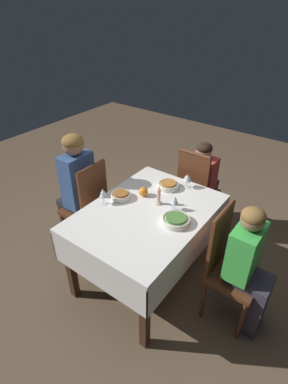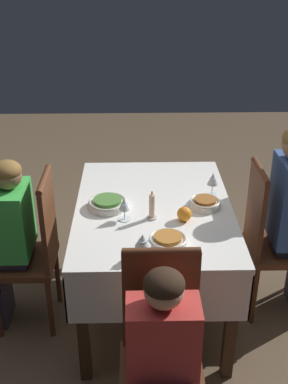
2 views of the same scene
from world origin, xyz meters
TOP-DOWN VIEW (x-y plane):
  - ground_plane at (0.00, 0.00)m, footprint 8.00×8.00m
  - dining_table at (0.00, 0.00)m, footprint 1.24×0.90m
  - chair_south at (0.01, -0.70)m, footprint 0.37×0.37m
  - chair_west at (-0.87, -0.00)m, footprint 0.37×0.37m
  - chair_north at (-0.08, 0.70)m, footprint 0.37×0.37m
  - person_child_red at (-1.03, -0.00)m, footprint 0.33×0.30m
  - person_child_green at (-0.08, 0.86)m, footprint 0.30×0.33m
  - bowl_south at (-0.02, -0.29)m, footprint 0.18×0.18m
  - wine_glass_south at (0.13, -0.36)m, footprint 0.06×0.06m
  - bowl_west at (-0.41, -0.06)m, footprint 0.19×0.19m
  - wine_glass_west at (-0.51, 0.07)m, footprint 0.08×0.08m
  - bowl_north at (-0.01, 0.27)m, footprint 0.22×0.22m
  - wine_glass_north at (-0.15, 0.17)m, footprint 0.07×0.07m
  - candle_centerpiece at (-0.14, 0.02)m, footprint 0.06×0.06m
  - orange_fruit at (-0.16, -0.16)m, footprint 0.08×0.08m

SIDE VIEW (x-z plane):
  - ground_plane at x=0.00m, z-range 0.00..0.00m
  - chair_south at x=0.01m, z-range 0.04..1.03m
  - chair_west at x=-0.87m, z-range 0.04..1.03m
  - chair_north at x=-0.08m, z-range 0.04..1.03m
  - person_child_red at x=-1.03m, z-range 0.05..1.07m
  - person_child_green at x=-0.08m, z-range 0.05..1.14m
  - dining_table at x=0.00m, z-range 0.27..1.03m
  - bowl_north at x=-0.01m, z-range 0.76..0.81m
  - bowl_west at x=-0.41m, z-range 0.76..0.81m
  - bowl_south at x=-0.02m, z-range 0.76..0.81m
  - orange_fruit at x=-0.16m, z-range 0.76..0.84m
  - candle_centerpiece at x=-0.14m, z-range 0.74..0.91m
  - wine_glass_north at x=-0.15m, z-range 0.78..0.92m
  - wine_glass_west at x=-0.51m, z-range 0.79..0.92m
  - wine_glass_south at x=0.13m, z-range 0.79..0.94m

